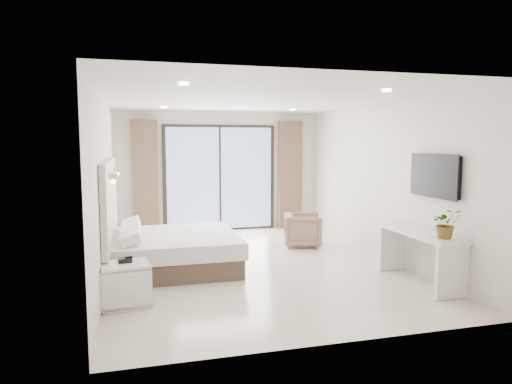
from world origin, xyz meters
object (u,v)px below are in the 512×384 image
(nightstand, at_px, (125,284))
(console_desk, at_px, (420,245))
(armchair, at_px, (303,228))
(bed, at_px, (173,251))

(nightstand, relative_size, console_desk, 0.41)
(nightstand, height_order, armchair, armchair)
(bed, xyz_separation_m, nightstand, (-0.70, -1.52, -0.03))
(bed, distance_m, console_desk, 3.76)
(bed, bearing_deg, nightstand, -114.83)
(console_desk, height_order, armchair, console_desk)
(bed, relative_size, armchair, 2.84)
(bed, relative_size, console_desk, 1.29)
(nightstand, relative_size, armchair, 0.91)
(bed, distance_m, nightstand, 1.68)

